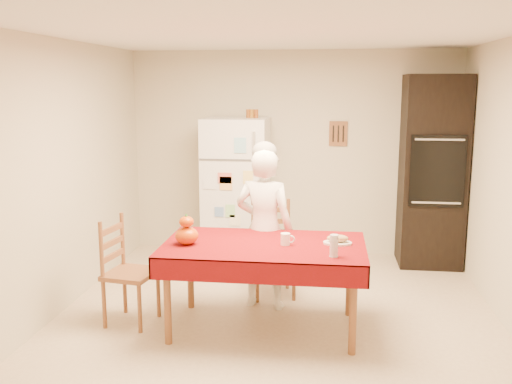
% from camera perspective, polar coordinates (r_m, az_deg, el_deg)
% --- Properties ---
extents(floor, '(4.50, 4.50, 0.00)m').
position_cam_1_polar(floor, '(5.22, 1.94, -12.86)').
color(floor, tan).
rests_on(floor, ground).
extents(room_shell, '(4.02, 4.52, 2.51)m').
position_cam_1_polar(room_shell, '(4.81, 2.07, 5.16)').
color(room_shell, beige).
rests_on(room_shell, ground).
extents(refrigerator, '(0.75, 0.74, 1.70)m').
position_cam_1_polar(refrigerator, '(6.84, -1.97, 0.28)').
color(refrigerator, white).
rests_on(refrigerator, floor).
extents(oven_cabinet, '(0.70, 0.62, 2.20)m').
position_cam_1_polar(oven_cabinet, '(6.87, 17.22, 1.97)').
color(oven_cabinet, black).
rests_on(oven_cabinet, floor).
extents(dining_table, '(1.70, 1.00, 0.76)m').
position_cam_1_polar(dining_table, '(4.85, 0.81, -5.98)').
color(dining_table, brown).
rests_on(dining_table, floor).
extents(chair_far, '(0.51, 0.49, 0.95)m').
position_cam_1_polar(chair_far, '(5.73, 1.63, -5.28)').
color(chair_far, brown).
rests_on(chair_far, floor).
extents(chair_left, '(0.46, 0.48, 0.95)m').
position_cam_1_polar(chair_left, '(5.18, -13.06, -7.31)').
color(chair_left, brown).
rests_on(chair_left, floor).
extents(seated_woman, '(0.61, 0.46, 1.52)m').
position_cam_1_polar(seated_woman, '(5.33, 0.83, -3.69)').
color(seated_woman, white).
rests_on(seated_woman, floor).
extents(coffee_mug, '(0.08, 0.08, 0.10)m').
position_cam_1_polar(coffee_mug, '(4.79, 2.96, -4.73)').
color(coffee_mug, white).
rests_on(coffee_mug, dining_table).
extents(pumpkin_lower, '(0.20, 0.20, 0.15)m').
position_cam_1_polar(pumpkin_lower, '(4.83, -6.94, -4.35)').
color(pumpkin_lower, red).
rests_on(pumpkin_lower, dining_table).
extents(pumpkin_upper, '(0.12, 0.12, 0.09)m').
position_cam_1_polar(pumpkin_upper, '(4.80, -6.98, -2.97)').
color(pumpkin_upper, '#E36005').
rests_on(pumpkin_upper, pumpkin_lower).
extents(wine_glass, '(0.07, 0.07, 0.18)m').
position_cam_1_polar(wine_glass, '(4.50, 7.81, -5.34)').
color(wine_glass, silver).
rests_on(wine_glass, dining_table).
extents(bread_plate, '(0.24, 0.24, 0.02)m').
position_cam_1_polar(bread_plate, '(4.87, 8.16, -5.06)').
color(bread_plate, silver).
rests_on(bread_plate, dining_table).
extents(bread_loaf, '(0.18, 0.10, 0.06)m').
position_cam_1_polar(bread_loaf, '(4.86, 8.17, -4.61)').
color(bread_loaf, '#9D814D').
rests_on(bread_loaf, bread_plate).
extents(spice_jar_left, '(0.05, 0.05, 0.10)m').
position_cam_1_polar(spice_jar_left, '(6.77, -0.78, 7.85)').
color(spice_jar_left, brown).
rests_on(spice_jar_left, refrigerator).
extents(spice_jar_mid, '(0.05, 0.05, 0.10)m').
position_cam_1_polar(spice_jar_mid, '(6.76, -0.42, 7.85)').
color(spice_jar_mid, '#965F1B').
rests_on(spice_jar_mid, refrigerator).
extents(spice_jar_right, '(0.05, 0.05, 0.10)m').
position_cam_1_polar(spice_jar_right, '(6.76, 0.02, 7.84)').
color(spice_jar_right, brown).
rests_on(spice_jar_right, refrigerator).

